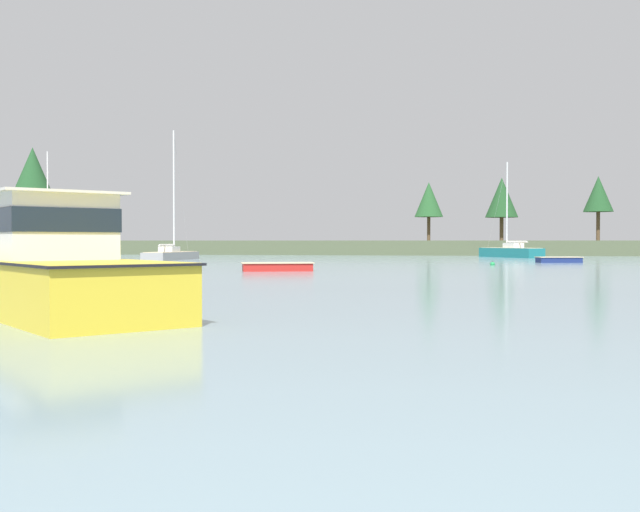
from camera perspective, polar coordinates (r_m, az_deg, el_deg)
name	(u,v)px	position (r m, az deg, el deg)	size (l,w,h in m)	color
far_shore_bank	(358,247)	(104.42, 2.92, 0.73)	(221.98, 40.51, 1.68)	#4C563D
dinghy_navy	(559,261)	(59.14, 17.83, -0.34)	(3.55, 2.08, 0.61)	navy
cruiser_orange	(5,253)	(76.08, -23.01, 0.20)	(6.62, 6.03, 3.79)	orange
cruiser_yellow	(43,286)	(18.63, -20.43, -2.16)	(8.75, 8.40, 4.76)	gold
sailboat_grey	(171,257)	(65.60, -11.34, -0.09)	(2.60, 7.58, 11.74)	gray
sailboat_teal	(511,255)	(76.25, 14.41, 0.08)	(5.95, 7.59, 10.17)	#196B70
dinghy_red	(277,268)	(40.95, -3.29, -0.93)	(4.25, 2.76, 0.65)	#B2231E
mooring_buoy_green	(492,264)	(51.80, 13.08, -0.63)	(0.33, 0.33, 0.39)	#1E8C47
shore_tree_far_right	(429,200)	(102.42, 8.34, 4.28)	(3.87, 3.87, 7.95)	brown
shore_tree_left	(598,194)	(93.52, 20.55, 4.44)	(3.42, 3.42, 7.57)	brown
shore_tree_inland_c	(502,198)	(105.51, 13.75, 4.36)	(4.47, 4.47, 8.66)	brown
shore_tree_right_mid	(33,175)	(102.73, -21.16, 5.81)	(5.61, 5.61, 11.96)	brown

